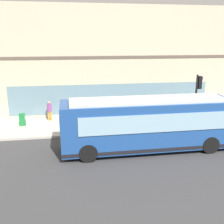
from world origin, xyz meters
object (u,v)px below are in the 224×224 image
object	(u,v)px
pedestrian_near_hydrant	(166,107)
city_bus_nearside	(148,124)
newspaper_vending_box	(22,119)
fire_hydrant	(164,112)
pedestrian_near_building_entrance	(49,110)
traffic_light_near_corner	(198,91)
pedestrian_by_light_pole	(208,106)

from	to	relation	value
pedestrian_near_hydrant	city_bus_nearside	bearing A→B (deg)	149.15
newspaper_vending_box	fire_hydrant	bearing A→B (deg)	-86.87
pedestrian_near_building_entrance	newspaper_vending_box	size ratio (longest dim) A/B	1.71
city_bus_nearside	traffic_light_near_corner	world-z (taller)	traffic_light_near_corner
pedestrian_near_building_entrance	city_bus_nearside	bearing A→B (deg)	-136.56
traffic_light_near_corner	fire_hydrant	size ratio (longest dim) A/B	5.14
traffic_light_near_corner	newspaper_vending_box	bearing A→B (deg)	79.88
city_bus_nearside	newspaper_vending_box	xyz separation A→B (m)	(5.42, 7.97, -0.95)
fire_hydrant	pedestrian_by_light_pole	world-z (taller)	pedestrian_by_light_pole
pedestrian_near_hydrant	newspaper_vending_box	xyz separation A→B (m)	(0.40, 10.97, -0.58)
city_bus_nearside	pedestrian_near_hydrant	world-z (taller)	city_bus_nearside
pedestrian_by_light_pole	newspaper_vending_box	bearing A→B (deg)	89.19
traffic_light_near_corner	newspaper_vending_box	world-z (taller)	traffic_light_near_corner
traffic_light_near_corner	city_bus_nearside	bearing A→B (deg)	124.65
traffic_light_near_corner	pedestrian_near_hydrant	bearing A→B (deg)	40.96
fire_hydrant	newspaper_vending_box	bearing A→B (deg)	93.13
pedestrian_near_building_entrance	traffic_light_near_corner	bearing A→B (deg)	-106.79
pedestrian_by_light_pole	pedestrian_near_building_entrance	size ratio (longest dim) A/B	1.12
pedestrian_by_light_pole	pedestrian_near_hydrant	world-z (taller)	pedestrian_near_hydrant
fire_hydrant	newspaper_vending_box	distance (m)	11.18
fire_hydrant	pedestrian_near_hydrant	xyz separation A→B (m)	(-1.01, 0.19, 0.68)
pedestrian_near_building_entrance	pedestrian_near_hydrant	size ratio (longest dim) A/B	0.86
city_bus_nearside	pedestrian_near_hydrant	size ratio (longest dim) A/B	5.62
traffic_light_near_corner	pedestrian_near_hydrant	xyz separation A→B (m)	(1.84, 1.60, -1.61)
city_bus_nearside	pedestrian_near_building_entrance	bearing A→B (deg)	43.44
pedestrian_by_light_pole	newspaper_vending_box	world-z (taller)	pedestrian_by_light_pole
pedestrian_by_light_pole	newspaper_vending_box	size ratio (longest dim) A/B	1.92
traffic_light_near_corner	fire_hydrant	world-z (taller)	traffic_light_near_corner
traffic_light_near_corner	pedestrian_near_building_entrance	bearing A→B (deg)	73.21
fire_hydrant	pedestrian_near_hydrant	distance (m)	1.23
fire_hydrant	pedestrian_by_light_pole	distance (m)	3.62
city_bus_nearside	pedestrian_near_hydrant	bearing A→B (deg)	-30.85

